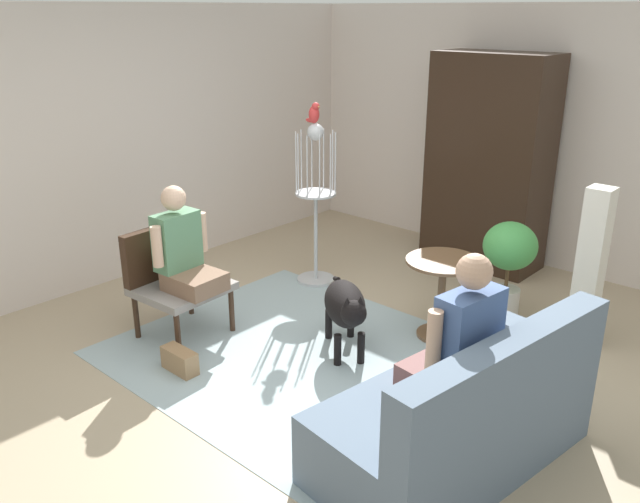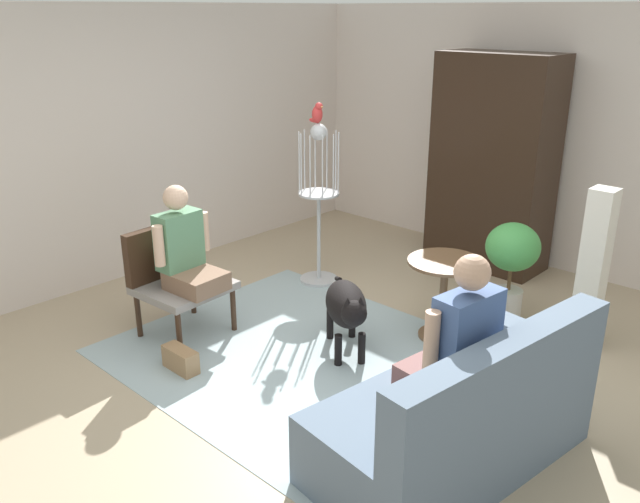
# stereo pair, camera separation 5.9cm
# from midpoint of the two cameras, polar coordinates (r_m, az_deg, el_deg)

# --- Properties ---
(ground_plane) EXTENTS (7.48, 7.48, 0.00)m
(ground_plane) POSITION_cam_midpoint_polar(r_m,az_deg,el_deg) (4.76, -0.26, -10.69)
(ground_plane) COLOR tan
(back_wall) EXTENTS (5.92, 0.12, 2.52)m
(back_wall) POSITION_cam_midpoint_polar(r_m,az_deg,el_deg) (6.87, 18.18, 9.39)
(back_wall) COLOR silver
(back_wall) RESTS_ON ground
(left_wall) EXTENTS (0.12, 6.83, 2.52)m
(left_wall) POSITION_cam_midpoint_polar(r_m,az_deg,el_deg) (6.51, -16.58, 8.98)
(left_wall) COLOR silver
(left_wall) RESTS_ON ground
(area_rug) EXTENTS (2.84, 2.27, 0.01)m
(area_rug) POSITION_cam_midpoint_polar(r_m,az_deg,el_deg) (4.93, -1.21, -9.47)
(area_rug) COLOR #9EB2B7
(area_rug) RESTS_ON ground
(couch) EXTENTS (1.04, 1.75, 0.91)m
(couch) POSITION_cam_midpoint_polar(r_m,az_deg,el_deg) (3.85, 11.89, -13.87)
(couch) COLOR slate
(couch) RESTS_ON ground
(armchair) EXTENTS (0.64, 0.69, 0.86)m
(armchair) POSITION_cam_midpoint_polar(r_m,az_deg,el_deg) (5.29, -13.17, -1.85)
(armchair) COLOR #382316
(armchair) RESTS_ON ground
(person_on_couch) EXTENTS (0.49, 0.55, 0.86)m
(person_on_couch) POSITION_cam_midpoint_polar(r_m,az_deg,el_deg) (3.63, 11.69, -7.76)
(person_on_couch) COLOR brown
(person_on_armchair) EXTENTS (0.49, 0.52, 0.80)m
(person_on_armchair) POSITION_cam_midpoint_polar(r_m,az_deg,el_deg) (5.09, -12.24, 0.15)
(person_on_armchair) COLOR #7E5D48
(round_end_table) EXTENTS (0.58, 0.58, 0.66)m
(round_end_table) POSITION_cam_midpoint_polar(r_m,az_deg,el_deg) (5.17, 10.29, -3.05)
(round_end_table) COLOR brown
(round_end_table) RESTS_ON ground
(dog) EXTENTS (0.74, 0.63, 0.61)m
(dog) POSITION_cam_midpoint_polar(r_m,az_deg,el_deg) (4.86, 1.90, -4.77)
(dog) COLOR black
(dog) RESTS_ON ground
(bird_cage_stand) EXTENTS (0.38, 0.38, 1.51)m
(bird_cage_stand) POSITION_cam_midpoint_polar(r_m,az_deg,el_deg) (6.04, -0.66, 3.84)
(bird_cage_stand) COLOR silver
(bird_cage_stand) RESTS_ON ground
(parrot) EXTENTS (0.17, 0.10, 0.18)m
(parrot) POSITION_cam_midpoint_polar(r_m,az_deg,el_deg) (5.87, -0.81, 12.00)
(parrot) COLOR red
(parrot) RESTS_ON bird_cage_stand
(potted_plant) EXTENTS (0.44, 0.44, 0.86)m
(potted_plant) POSITION_cam_midpoint_polar(r_m,az_deg,el_deg) (5.50, 15.92, -0.48)
(potted_plant) COLOR beige
(potted_plant) RESTS_ON ground
(column_lamp) EXTENTS (0.20, 0.20, 1.26)m
(column_lamp) POSITION_cam_midpoint_polar(r_m,az_deg,el_deg) (5.29, 22.25, -1.48)
(column_lamp) COLOR #4C4742
(column_lamp) RESTS_ON ground
(armoire_cabinet) EXTENTS (1.14, 0.56, 2.09)m
(armoire_cabinet) POSITION_cam_midpoint_polar(r_m,az_deg,el_deg) (6.67, 14.29, 7.56)
(armoire_cabinet) COLOR black
(armoire_cabinet) RESTS_ON ground
(handbag) EXTENTS (0.30, 0.12, 0.17)m
(handbag) POSITION_cam_midpoint_polar(r_m,az_deg,el_deg) (4.86, -12.52, -9.30)
(handbag) COLOR #99724C
(handbag) RESTS_ON ground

